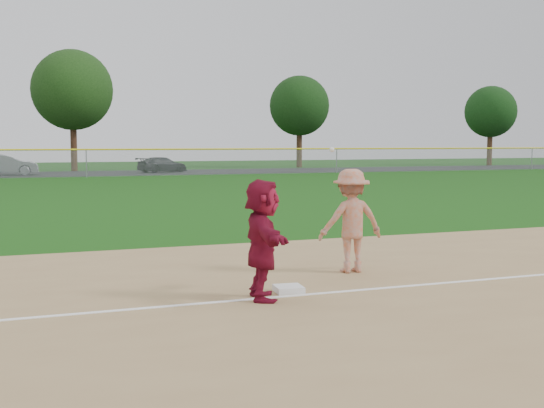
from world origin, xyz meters
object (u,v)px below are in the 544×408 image
object	(u,v)px
car_mid	(5,165)
first_base	(289,289)
car_right	(162,165)
base_runner	(262,239)

from	to	relation	value
car_mid	first_base	bearing A→B (deg)	-174.98
first_base	car_right	xyz separation A→B (m)	(7.19, 46.55, 0.58)
base_runner	car_right	size ratio (longest dim) A/B	0.43
first_base	base_runner	xyz separation A→B (m)	(-0.57, -0.33, 0.90)
car_mid	car_right	world-z (taller)	car_mid
first_base	car_right	distance (m)	47.11
first_base	base_runner	size ratio (longest dim) A/B	0.24
base_runner	car_mid	distance (m)	46.11
first_base	car_mid	bearing A→B (deg)	96.40
first_base	base_runner	distance (m)	1.12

